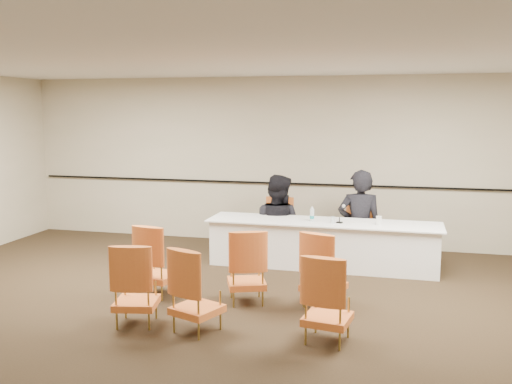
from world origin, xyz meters
TOP-DOWN VIEW (x-y plane):
  - floor at (0.00, 0.00)m, footprint 10.00×10.00m
  - ceiling at (0.00, 0.00)m, footprint 10.00×10.00m
  - wall_back at (0.00, 4.00)m, footprint 10.00×0.04m
  - wall_rail at (0.00, 3.96)m, footprint 9.80×0.04m
  - panel_table at (0.80, 2.54)m, footprint 3.57×0.86m
  - panelist_main at (1.32, 3.07)m, footprint 0.75×0.53m
  - panelist_main_chair at (1.32, 3.07)m, footprint 0.50×0.50m
  - panelist_second at (-0.04, 3.09)m, footprint 1.08×0.94m
  - panelist_second_chair at (-0.04, 3.09)m, footprint 0.50×0.50m
  - papers at (1.11, 2.51)m, footprint 0.35×0.30m
  - microphone at (1.06, 2.46)m, footprint 0.15×0.22m
  - water_bottle at (0.63, 2.52)m, footprint 0.08×0.08m
  - drinking_glass at (0.96, 2.43)m, footprint 0.08×0.08m
  - coffee_cup at (1.64, 2.47)m, footprint 0.09×0.09m
  - aud_chair_front_left at (-1.12, 0.65)m, footprint 0.58×0.58m
  - aud_chair_front_mid at (0.09, 0.65)m, footprint 0.64×0.64m
  - aud_chair_front_right at (1.05, 0.75)m, footprint 0.64×0.64m
  - aud_chair_back_left at (-0.93, -0.37)m, footprint 0.59×0.59m
  - aud_chair_back_mid at (-0.19, -0.40)m, footprint 0.65×0.65m
  - aud_chair_back_right at (1.23, -0.33)m, footprint 0.57×0.57m

SIDE VIEW (x-z plane):
  - floor at x=0.00m, z-range 0.00..0.00m
  - panel_table at x=0.80m, z-range 0.00..0.71m
  - panelist_second at x=-0.04m, z-range -0.51..1.36m
  - panelist_main_chair at x=1.32m, z-range 0.00..0.95m
  - panelist_second_chair at x=-0.04m, z-range 0.00..0.95m
  - aud_chair_front_left at x=-1.12m, z-range 0.00..0.95m
  - aud_chair_front_mid at x=0.09m, z-range 0.00..0.95m
  - aud_chair_front_right at x=1.05m, z-range 0.00..0.95m
  - aud_chair_back_left at x=-0.93m, z-range 0.00..0.95m
  - aud_chair_back_mid at x=-0.19m, z-range 0.00..0.95m
  - aud_chair_back_right at x=1.23m, z-range 0.00..0.95m
  - panelist_main at x=1.32m, z-range -0.46..1.47m
  - papers at x=1.11m, z-range 0.71..0.72m
  - drinking_glass at x=0.96m, z-range 0.71..0.81m
  - coffee_cup at x=1.64m, z-range 0.71..0.85m
  - water_bottle at x=0.63m, z-range 0.71..0.94m
  - microphone at x=1.06m, z-range 0.71..0.99m
  - wall_rail at x=0.00m, z-range 1.09..1.11m
  - wall_back at x=0.00m, z-range 0.00..3.00m
  - ceiling at x=0.00m, z-range 3.00..3.00m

